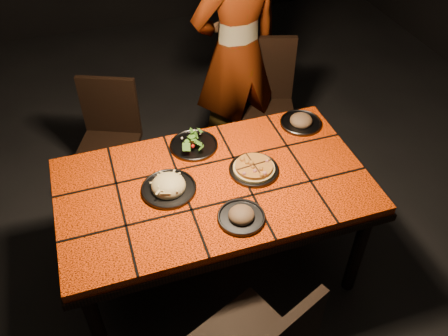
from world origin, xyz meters
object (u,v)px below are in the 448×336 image
object	(u,v)px
chair_far_right	(263,98)
plate_pasta	(169,187)
diner	(237,52)
plate_pizza	(254,169)
dining_table	(214,193)
chair_far_left	(110,132)

from	to	relation	value
chair_far_right	plate_pasta	size ratio (longest dim) A/B	3.44
diner	plate_pizza	size ratio (longest dim) A/B	6.73
dining_table	plate_pasta	distance (m)	0.26
dining_table	chair_far_left	xyz separation A→B (m)	(-0.44, 0.94, -0.18)
chair_far_left	diner	distance (m)	1.01
chair_far_left	dining_table	bearing A→B (deg)	-41.29
chair_far_right	dining_table	bearing A→B (deg)	-108.42
dining_table	diner	distance (m)	1.12
dining_table	diner	size ratio (longest dim) A/B	0.90
dining_table	plate_pizza	bearing A→B (deg)	3.79
plate_pizza	plate_pasta	size ratio (longest dim) A/B	0.94
dining_table	chair_far_right	size ratio (longest dim) A/B	1.67
chair_far_left	plate_pizza	size ratio (longest dim) A/B	3.19
dining_table	chair_far_right	world-z (taller)	chair_far_right
plate_pizza	plate_pasta	xyz separation A→B (m)	(-0.46, 0.00, 0.01)
dining_table	plate_pizza	distance (m)	0.25
chair_far_left	chair_far_right	size ratio (longest dim) A/B	0.88
diner	plate_pizza	distance (m)	1.01
diner	plate_pizza	bearing A→B (deg)	64.36
dining_table	diner	world-z (taller)	diner
dining_table	plate_pizza	world-z (taller)	plate_pizza
diner	plate_pasta	distance (m)	1.20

